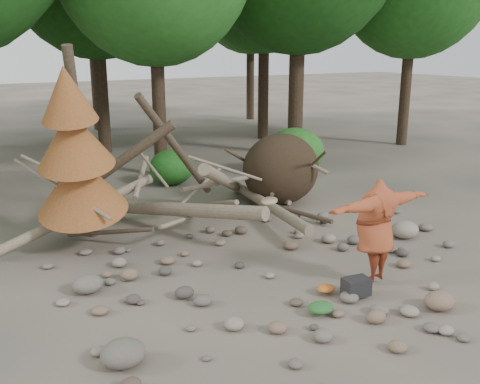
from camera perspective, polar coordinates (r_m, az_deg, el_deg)
ground at (r=10.37m, az=5.69°, el=-9.18°), size 120.00×120.00×0.00m
deadfall_pile at (r=14.47m, az=2.61°, el=2.00°), size 8.55×5.24×3.30m
dead_conifer at (r=11.48m, az=-17.08°, el=3.73°), size 2.06×2.16×4.35m
bush_mid at (r=17.10m, az=-7.30°, el=2.64°), size 1.40×1.40×1.12m
bush_right at (r=18.37m, az=5.86°, el=4.34°), size 2.00×2.00×1.60m
frisbee_thrower at (r=10.09m, az=14.26°, el=-3.90°), size 3.51×0.79×1.94m
backpack at (r=9.75m, az=12.26°, el=-10.14°), size 0.50×0.36×0.31m
cloth_green at (r=9.11m, az=8.62°, el=-12.37°), size 0.44×0.37×0.17m
cloth_orange at (r=9.82m, az=9.13°, el=-10.38°), size 0.34×0.28×0.12m
boulder_front_left at (r=7.88m, az=-12.37°, el=-16.44°), size 0.63×0.57×0.38m
boulder_front_right at (r=9.75m, az=20.52°, el=-10.82°), size 0.51×0.46×0.31m
boulder_mid_right at (r=12.91m, az=17.19°, el=-3.85°), size 0.65×0.58×0.39m
boulder_mid_left at (r=10.10m, az=-15.98°, el=-9.41°), size 0.55×0.49×0.33m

